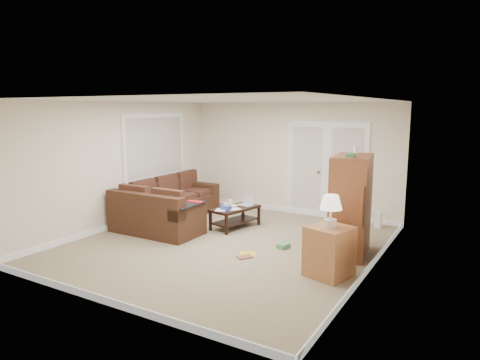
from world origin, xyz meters
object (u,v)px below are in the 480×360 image
Objects in this scene: tv_armoire at (350,205)px; coffee_table at (236,216)px; side_cabinet at (329,247)px; sectional_sofa at (167,208)px.

coffee_table is at bearing 162.90° from tv_armoire.
tv_armoire is at bearing 107.64° from side_cabinet.
sectional_sofa reaches higher than coffee_table.
tv_armoire is 1.16m from side_cabinet.
sectional_sofa is at bearing 173.14° from tv_armoire.
tv_armoire is at bearing 0.69° from sectional_sofa.
sectional_sofa is 1.46m from coffee_table.
sectional_sofa is 2.26× the size of side_cabinet.
coffee_table is at bearing 164.76° from side_cabinet.
coffee_table is (1.39, 0.46, -0.09)m from sectional_sofa.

